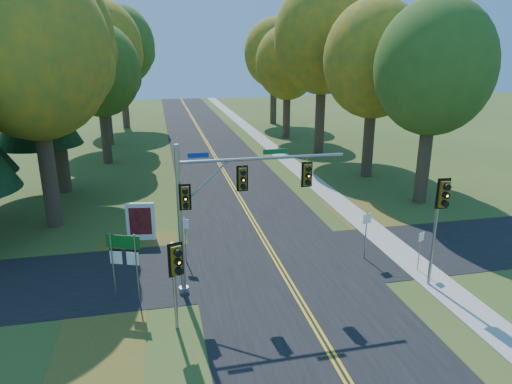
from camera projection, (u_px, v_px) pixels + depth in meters
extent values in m
plane|color=#374E1B|center=(289.00, 282.00, 19.71)|extent=(160.00, 160.00, 0.00)
cube|color=black|center=(289.00, 282.00, 19.71)|extent=(8.00, 160.00, 0.02)
cube|color=black|center=(277.00, 262.00, 21.58)|extent=(60.00, 6.00, 0.02)
cube|color=gold|center=(287.00, 282.00, 19.69)|extent=(0.10, 160.00, 0.01)
cube|color=gold|center=(291.00, 281.00, 19.73)|extent=(0.10, 160.00, 0.01)
cube|color=#9E998E|center=(418.00, 267.00, 20.96)|extent=(1.60, 160.00, 0.06)
cube|color=brown|center=(137.00, 257.00, 22.13)|extent=(4.00, 6.00, 0.00)
cube|color=brown|center=(372.00, 221.00, 26.69)|extent=(3.50, 8.00, 0.00)
cube|color=brown|center=(100.00, 347.00, 15.39)|extent=(3.00, 5.00, 0.00)
cylinder|color=#38281C|center=(48.00, 168.00, 25.12)|extent=(0.86, 0.86, 6.75)
ellipsoid|color=#B98218|center=(31.00, 51.00, 23.28)|extent=(8.00, 8.00, 9.20)
sphere|color=#B98218|center=(70.00, 66.00, 24.96)|extent=(4.80, 4.80, 4.80)
cylinder|color=#38281C|center=(424.00, 157.00, 29.26)|extent=(0.83, 0.83, 6.08)
ellipsoid|color=#41661F|center=(434.00, 67.00, 27.61)|extent=(7.20, 7.20, 8.28)
sphere|color=#41661F|center=(443.00, 78.00, 29.12)|extent=(4.32, 4.32, 4.32)
sphere|color=#41661F|center=(423.00, 55.00, 26.47)|extent=(3.96, 3.96, 3.96)
cylinder|color=#38281C|center=(59.00, 140.00, 31.33)|extent=(0.89, 0.89, 7.42)
ellipsoid|color=#B98218|center=(46.00, 36.00, 29.34)|extent=(8.60, 8.60, 9.89)
sphere|color=#B98218|center=(79.00, 50.00, 31.14)|extent=(5.16, 5.16, 5.16)
sphere|color=#B98218|center=(15.00, 21.00, 27.97)|extent=(4.73, 4.73, 4.73)
cylinder|color=#38281C|center=(369.00, 137.00, 35.45)|extent=(0.84, 0.84, 6.30)
ellipsoid|color=#B98218|center=(375.00, 59.00, 33.72)|extent=(7.60, 7.60, 8.74)
sphere|color=#B98218|center=(385.00, 69.00, 35.32)|extent=(4.56, 4.56, 4.56)
sphere|color=#B98218|center=(363.00, 48.00, 32.52)|extent=(4.18, 4.18, 4.18)
cylinder|color=#38281C|center=(105.00, 132.00, 39.70)|extent=(0.81, 0.81, 5.62)
ellipsoid|color=#41661F|center=(99.00, 70.00, 38.16)|extent=(6.80, 6.80, 7.82)
sphere|color=#41661F|center=(118.00, 77.00, 39.58)|extent=(4.08, 4.08, 4.08)
sphere|color=#41661F|center=(82.00, 62.00, 37.08)|extent=(3.74, 3.74, 3.74)
cylinder|color=#38281C|center=(320.00, 115.00, 42.58)|extent=(0.90, 0.90, 7.65)
ellipsoid|color=#B98218|center=(323.00, 37.00, 40.53)|extent=(8.80, 8.80, 10.12)
sphere|color=#B98218|center=(336.00, 47.00, 42.38)|extent=(5.28, 5.28, 5.28)
sphere|color=#B98218|center=(310.00, 26.00, 39.14)|extent=(4.84, 4.84, 4.84)
cylinder|color=#38281C|center=(107.00, 111.00, 47.49)|extent=(0.87, 0.87, 6.98)
ellipsoid|color=#B98218|center=(101.00, 48.00, 45.60)|extent=(8.20, 8.20, 9.43)
sphere|color=#B98218|center=(119.00, 56.00, 47.33)|extent=(4.92, 4.92, 4.92)
sphere|color=#B98218|center=(83.00, 39.00, 44.31)|extent=(4.51, 4.51, 4.51)
cylinder|color=#38281C|center=(287.00, 112.00, 51.31)|extent=(0.82, 0.82, 5.85)
ellipsoid|color=#B98218|center=(288.00, 63.00, 49.72)|extent=(7.00, 7.00, 8.05)
sphere|color=#B98218|center=(297.00, 69.00, 51.19)|extent=(4.20, 4.20, 4.20)
sphere|color=#B98218|center=(278.00, 56.00, 48.61)|extent=(3.85, 3.85, 3.85)
cylinder|color=#38281C|center=(125.00, 100.00, 57.87)|extent=(0.88, 0.88, 7.20)
ellipsoid|color=#41661F|center=(120.00, 46.00, 55.93)|extent=(8.40, 8.40, 9.66)
sphere|color=#41661F|center=(135.00, 53.00, 57.70)|extent=(5.04, 5.04, 5.04)
sphere|color=#41661F|center=(106.00, 38.00, 54.60)|extent=(4.62, 4.62, 4.62)
cylinder|color=#38281C|center=(273.00, 99.00, 61.44)|extent=(0.85, 0.85, 6.53)
ellipsoid|color=#B98218|center=(274.00, 53.00, 59.66)|extent=(7.80, 7.80, 8.97)
sphere|color=#B98218|center=(283.00, 59.00, 61.30)|extent=(4.68, 4.68, 4.68)
sphere|color=#B98218|center=(265.00, 47.00, 58.42)|extent=(4.29, 4.29, 4.29)
cylinder|color=#38281C|center=(44.00, 169.00, 31.50)|extent=(0.50, 0.50, 3.42)
cone|color=black|center=(35.00, 105.00, 30.18)|extent=(5.60, 5.60, 5.45)
cone|color=black|center=(26.00, 43.00, 29.02)|extent=(4.57, 4.57, 5.45)
cylinder|color=#909498|center=(180.00, 222.00, 17.90)|extent=(0.20, 0.20, 6.24)
cylinder|color=#909498|center=(184.00, 290.00, 18.79)|extent=(0.39, 0.39, 0.27)
cylinder|color=#909498|center=(263.00, 158.00, 17.89)|extent=(6.68, 0.19, 0.12)
cylinder|color=#909498|center=(204.00, 184.00, 17.66)|extent=(2.01, 0.10, 1.84)
cylinder|color=#909498|center=(242.00, 163.00, 17.76)|extent=(0.04, 0.04, 0.32)
cube|color=#72590C|center=(242.00, 178.00, 17.94)|extent=(0.31, 0.27, 0.89)
cube|color=black|center=(242.00, 178.00, 17.94)|extent=(0.46, 0.03, 1.05)
sphere|color=orange|center=(243.00, 180.00, 17.75)|extent=(0.16, 0.16, 0.16)
cylinder|color=black|center=(243.00, 173.00, 17.67)|extent=(0.22, 0.14, 0.21)
cylinder|color=black|center=(243.00, 180.00, 17.75)|extent=(0.22, 0.14, 0.21)
cylinder|color=black|center=(243.00, 187.00, 17.84)|extent=(0.22, 0.14, 0.21)
cylinder|color=#909498|center=(307.00, 160.00, 18.33)|extent=(0.04, 0.04, 0.32)
cube|color=#72590C|center=(307.00, 174.00, 18.51)|extent=(0.31, 0.27, 0.89)
cube|color=black|center=(307.00, 174.00, 18.51)|extent=(0.46, 0.03, 1.05)
sphere|color=orange|center=(308.00, 176.00, 18.32)|extent=(0.16, 0.16, 0.16)
cylinder|color=black|center=(309.00, 169.00, 18.23)|extent=(0.22, 0.14, 0.21)
cylinder|color=black|center=(308.00, 176.00, 18.32)|extent=(0.22, 0.14, 0.21)
cylinder|color=black|center=(308.00, 183.00, 18.40)|extent=(0.22, 0.14, 0.21)
cube|color=#72590C|center=(185.00, 197.00, 17.51)|extent=(0.31, 0.27, 0.89)
cube|color=black|center=(185.00, 197.00, 17.51)|extent=(0.46, 0.03, 1.05)
sphere|color=orange|center=(185.00, 199.00, 17.32)|extent=(0.16, 0.16, 0.16)
cylinder|color=black|center=(185.00, 192.00, 17.23)|extent=(0.22, 0.14, 0.21)
cylinder|color=black|center=(185.00, 199.00, 17.32)|extent=(0.22, 0.14, 0.21)
cylinder|color=black|center=(186.00, 206.00, 17.40)|extent=(0.22, 0.14, 0.21)
cube|color=navy|center=(198.00, 155.00, 17.28)|extent=(0.80, 0.04, 0.20)
cube|color=#0C5926|center=(275.00, 152.00, 17.92)|extent=(0.98, 0.05, 0.20)
cylinder|color=gray|center=(434.00, 234.00, 18.76)|extent=(0.13, 0.13, 4.70)
cube|color=#72590C|center=(443.00, 194.00, 18.00)|extent=(0.38, 0.34, 1.07)
cube|color=black|center=(443.00, 194.00, 18.00)|extent=(0.56, 0.07, 1.26)
sphere|color=orange|center=(446.00, 195.00, 17.77)|extent=(0.19, 0.19, 0.19)
cylinder|color=black|center=(447.00, 187.00, 17.67)|extent=(0.27, 0.19, 0.26)
cylinder|color=black|center=(446.00, 195.00, 17.77)|extent=(0.27, 0.19, 0.26)
cylinder|color=black|center=(445.00, 204.00, 17.87)|extent=(0.27, 0.19, 0.26)
cylinder|color=#989BA0|center=(175.00, 287.00, 15.94)|extent=(0.13, 0.13, 3.34)
cube|color=#72590C|center=(176.00, 259.00, 15.41)|extent=(0.44, 0.41, 1.04)
cube|color=black|center=(176.00, 259.00, 15.41)|extent=(0.52, 0.21, 1.23)
sphere|color=orange|center=(178.00, 262.00, 15.22)|extent=(0.19, 0.19, 0.19)
cylinder|color=black|center=(178.00, 253.00, 15.12)|extent=(0.29, 0.24, 0.25)
cylinder|color=black|center=(178.00, 262.00, 15.22)|extent=(0.29, 0.24, 0.25)
cylinder|color=black|center=(179.00, 271.00, 15.32)|extent=(0.29, 0.24, 0.25)
cylinder|color=gray|center=(113.00, 268.00, 17.80)|extent=(0.06, 0.06, 2.92)
cylinder|color=gray|center=(137.00, 269.00, 17.66)|extent=(0.06, 0.06, 2.92)
cube|color=#0B5118|center=(123.00, 242.00, 17.42)|extent=(1.29, 0.52, 0.53)
cube|color=silver|center=(123.00, 242.00, 17.42)|extent=(1.09, 0.42, 0.08)
cube|color=silver|center=(116.00, 257.00, 17.68)|extent=(0.47, 0.21, 0.53)
cube|color=black|center=(115.00, 250.00, 17.58)|extent=(0.46, 0.18, 0.10)
cube|color=silver|center=(133.00, 259.00, 17.58)|extent=(0.47, 0.21, 0.53)
cube|color=black|center=(132.00, 251.00, 17.48)|extent=(0.46, 0.18, 0.10)
cube|color=silver|center=(141.00, 222.00, 23.83)|extent=(1.48, 0.41, 2.03)
cube|color=maroon|center=(140.00, 221.00, 23.71)|extent=(1.12, 0.18, 1.47)
cube|color=silver|center=(131.00, 237.00, 24.05)|extent=(0.10, 0.10, 0.34)
cube|color=silver|center=(153.00, 236.00, 24.13)|extent=(0.10, 0.10, 0.34)
cylinder|color=gray|center=(366.00, 235.00, 21.61)|extent=(0.05, 0.05, 2.37)
cube|color=white|center=(367.00, 219.00, 21.34)|extent=(0.45, 0.14, 0.48)
cylinder|color=gray|center=(419.00, 251.00, 20.40)|extent=(0.04, 0.04, 1.95)
cube|color=white|center=(421.00, 237.00, 20.17)|extent=(0.35, 0.18, 0.40)
cylinder|color=gray|center=(185.00, 240.00, 21.24)|extent=(0.05, 0.05, 2.24)
cube|color=white|center=(184.00, 224.00, 20.98)|extent=(0.40, 0.21, 0.46)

